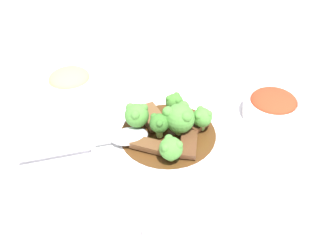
# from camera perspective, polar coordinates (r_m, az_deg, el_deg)

# --- Properties ---
(ground_plane) EXTENTS (4.00, 4.00, 0.00)m
(ground_plane) POSITION_cam_1_polar(r_m,az_deg,el_deg) (0.71, -0.00, -2.06)
(ground_plane) COLOR silver
(main_plate) EXTENTS (0.28, 0.28, 0.02)m
(main_plate) POSITION_cam_1_polar(r_m,az_deg,el_deg) (0.71, -0.00, -1.47)
(main_plate) COLOR white
(main_plate) RESTS_ON ground_plane
(beef_strip_0) EXTENTS (0.06, 0.07, 0.01)m
(beef_strip_0) POSITION_cam_1_polar(r_m,az_deg,el_deg) (0.67, 3.01, -2.61)
(beef_strip_0) COLOR #56331E
(beef_strip_0) RESTS_ON main_plate
(beef_strip_1) EXTENTS (0.08, 0.04, 0.01)m
(beef_strip_1) POSITION_cam_1_polar(r_m,az_deg,el_deg) (0.67, -2.14, -3.02)
(beef_strip_1) COLOR brown
(beef_strip_1) RESTS_ON main_plate
(beef_strip_2) EXTENTS (0.07, 0.06, 0.02)m
(beef_strip_2) POSITION_cam_1_polar(r_m,az_deg,el_deg) (0.72, -2.37, 1.36)
(beef_strip_2) COLOR brown
(beef_strip_2) RESTS_ON main_plate
(beef_strip_3) EXTENTS (0.08, 0.05, 0.01)m
(beef_strip_3) POSITION_cam_1_polar(r_m,az_deg,el_deg) (0.72, 3.08, 1.03)
(beef_strip_3) COLOR #56331E
(beef_strip_3) RESTS_ON main_plate
(broccoli_floret_0) EXTENTS (0.04, 0.04, 0.05)m
(broccoli_floret_0) POSITION_cam_1_polar(r_m,az_deg,el_deg) (0.69, -4.56, 1.59)
(broccoli_floret_0) COLOR #7FA84C
(broccoli_floret_0) RESTS_ON main_plate
(broccoli_floret_1) EXTENTS (0.03, 0.03, 0.04)m
(broccoli_floret_1) POSITION_cam_1_polar(r_m,az_deg,el_deg) (0.73, 0.94, 3.50)
(broccoli_floret_1) COLOR #7FA84C
(broccoli_floret_1) RESTS_ON main_plate
(broccoli_floret_2) EXTENTS (0.03, 0.03, 0.04)m
(broccoli_floret_2) POSITION_cam_1_polar(r_m,az_deg,el_deg) (0.69, 5.00, 1.31)
(broccoli_floret_2) COLOR #7FA84C
(broccoli_floret_2) RESTS_ON main_plate
(broccoli_floret_3) EXTENTS (0.03, 0.03, 0.05)m
(broccoli_floret_3) POSITION_cam_1_polar(r_m,az_deg,el_deg) (0.67, -1.26, 0.43)
(broccoli_floret_3) COLOR #8EB756
(broccoli_floret_3) RESTS_ON main_plate
(broccoli_floret_4) EXTENTS (0.05, 0.05, 0.06)m
(broccoli_floret_4) POSITION_cam_1_polar(r_m,az_deg,el_deg) (0.68, 1.74, 1.22)
(broccoli_floret_4) COLOR #7FA84C
(broccoli_floret_4) RESTS_ON main_plate
(broccoli_floret_5) EXTENTS (0.04, 0.04, 0.04)m
(broccoli_floret_5) POSITION_cam_1_polar(r_m,az_deg,el_deg) (0.64, 0.43, -3.22)
(broccoli_floret_5) COLOR #7FA84C
(broccoli_floret_5) RESTS_ON main_plate
(serving_spoon) EXTENTS (0.17, 0.19, 0.01)m
(serving_spoon) POSITION_cam_1_polar(r_m,az_deg,el_deg) (0.69, -7.02, -1.77)
(serving_spoon) COLOR #B7B7BC
(serving_spoon) RESTS_ON main_plate
(side_bowl_kimchi) EXTENTS (0.11, 0.11, 0.05)m
(side_bowl_kimchi) POSITION_cam_1_polar(r_m,az_deg,el_deg) (0.78, 14.95, 2.89)
(side_bowl_kimchi) COLOR white
(side_bowl_kimchi) RESTS_ON ground_plane
(side_bowl_appetizer) EXTENTS (0.10, 0.10, 0.06)m
(side_bowl_appetizer) POSITION_cam_1_polar(r_m,az_deg,el_deg) (0.83, -13.74, 6.05)
(side_bowl_appetizer) COLOR white
(side_bowl_appetizer) RESTS_ON ground_plane
(sauce_dish) EXTENTS (0.06, 0.06, 0.01)m
(sauce_dish) POSITION_cam_1_polar(r_m,az_deg,el_deg) (0.58, -0.62, -14.95)
(sauce_dish) COLOR white
(sauce_dish) RESTS_ON ground_plane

